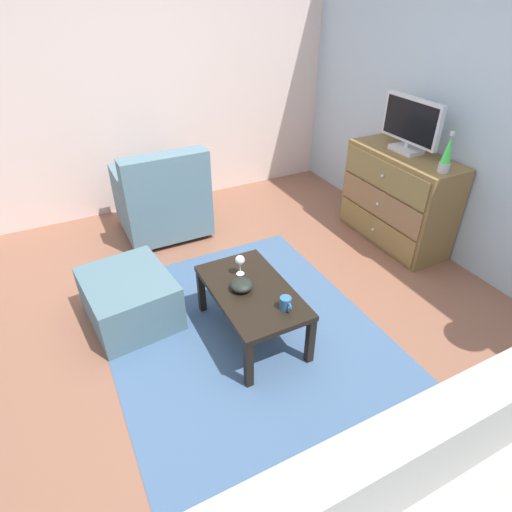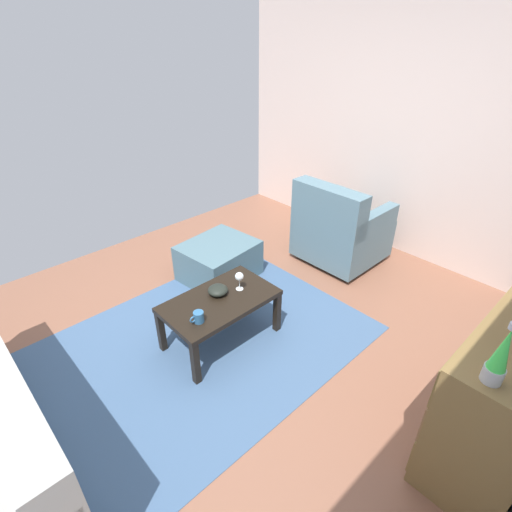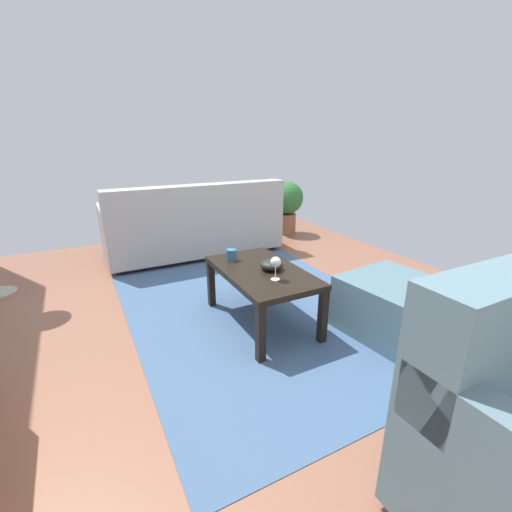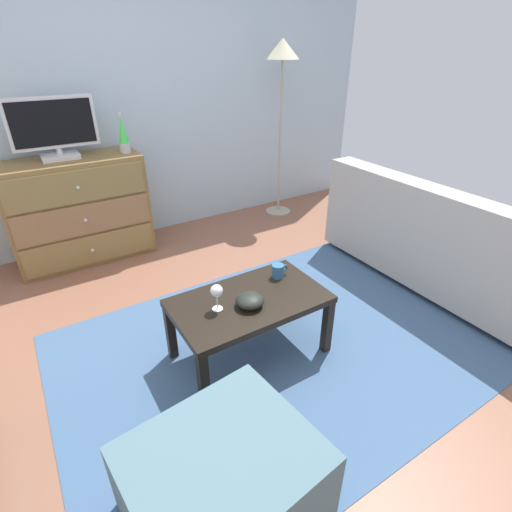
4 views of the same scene
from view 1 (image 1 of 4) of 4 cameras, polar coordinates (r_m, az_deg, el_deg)
name	(u,v)px [view 1 (image 1 of 4)]	position (r m, az deg, el deg)	size (l,w,h in m)	color
ground_plane	(265,326)	(3.32, 1.28, -9.40)	(5.40, 4.53, 0.05)	brown
wall_accent_rear	(498,117)	(3.94, 29.67, 15.85)	(5.40, 0.12, 2.62)	#A8BDCC
wall_plain_left	(154,82)	(4.82, -13.46, 21.74)	(0.12, 4.53, 2.62)	beige
area_rug	(254,349)	(3.11, -0.28, -12.41)	(2.60, 1.90, 0.01)	#3F5C80
dresser	(397,199)	(4.31, 18.43, 7.32)	(1.11, 0.49, 0.89)	olive
tv	(411,124)	(4.12, 20.03, 16.24)	(0.64, 0.18, 0.47)	silver
lava_lamp	(447,155)	(3.79, 24.23, 12.27)	(0.09, 0.09, 0.33)	#B7B7BC
coffee_table	(252,295)	(2.99, -0.57, -5.31)	(0.89, 0.52, 0.41)	black
wine_glass	(240,261)	(3.04, -2.16, -0.63)	(0.07, 0.07, 0.16)	silver
mug	(286,303)	(2.78, 4.00, -6.32)	(0.11, 0.08, 0.08)	#2E618F
bowl_decorative	(242,285)	(2.94, -1.94, -3.90)	(0.16, 0.16, 0.07)	black
armchair	(163,200)	(4.35, -12.41, 7.35)	(0.80, 0.80, 0.91)	#332319
ottoman	(130,299)	(3.37, -16.56, -5.49)	(0.70, 0.60, 0.38)	slate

